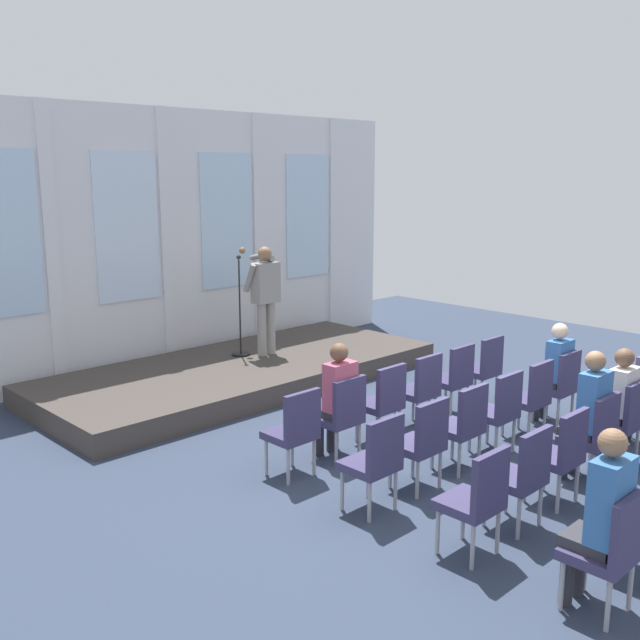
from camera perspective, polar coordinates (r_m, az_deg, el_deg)
ground_plane at (r=8.15m, az=12.94°, el=-10.97°), size 15.12×15.12×0.00m
rear_partition at (r=11.77m, az=-10.96°, el=6.37°), size 9.23×0.14×4.06m
stage_platform at (r=10.84m, az=-6.21°, el=-4.13°), size 6.04×2.53×0.31m
speaker at (r=11.04m, az=-4.38°, el=2.19°), size 0.50×0.69×1.67m
mic_stand at (r=11.14m, az=-6.30°, el=-1.10°), size 0.28×0.28×1.55m
chair_r0_c0 at (r=7.43m, az=-1.98°, el=-8.51°), size 0.46×0.44×0.94m
chair_r0_c1 at (r=7.88m, az=1.75°, el=-7.31°), size 0.46×0.44×0.94m
audience_r0_c1 at (r=7.87m, az=1.32°, el=-5.88°), size 0.36×0.39×1.30m
chair_r0_c2 at (r=8.36m, az=5.04°, el=-6.22°), size 0.46×0.44×0.94m
chair_r0_c3 at (r=8.87m, az=7.96°, el=-5.23°), size 0.46×0.44×0.94m
chair_r0_c4 at (r=9.40m, az=10.54°, el=-4.35°), size 0.46×0.44×0.94m
chair_r0_c5 at (r=9.95m, az=12.84°, el=-3.55°), size 0.46×0.44×0.94m
chair_r1_c0 at (r=6.71m, az=4.42°, el=-10.81°), size 0.46×0.44×0.94m
chair_r1_c1 at (r=7.21m, az=8.08°, el=-9.28°), size 0.46×0.44×0.94m
chair_r1_c2 at (r=7.73m, az=11.24°, el=-7.92°), size 0.46×0.44×0.94m
chair_r1_c3 at (r=8.28m, az=13.97°, el=-6.72°), size 0.46×0.44×0.94m
chair_r1_c4 at (r=8.84m, az=16.34°, el=-5.65°), size 0.46×0.44×0.94m
chair_r1_c5 at (r=9.42m, az=18.42°, el=-4.71°), size 0.46×0.44×0.94m
audience_r1_c5 at (r=9.41m, az=18.04°, el=-3.58°), size 0.36×0.39×1.28m
chair_r2_c0 at (r=6.11m, az=12.34°, el=-13.42°), size 0.46×0.44×0.94m
chair_r2_c1 at (r=6.65m, az=15.69°, el=-11.46°), size 0.46×0.44×0.94m
chair_r2_c2 at (r=7.21m, az=18.49°, el=-9.77°), size 0.46×0.44×0.94m
chair_r2_c3 at (r=7.79m, az=20.85°, el=-8.32°), size 0.46×0.44×0.94m
audience_r2_c3 at (r=7.76m, az=20.44°, el=-6.65°), size 0.36×0.39×1.37m
chair_r2_c4 at (r=8.39m, az=22.87°, el=-7.05°), size 0.46×0.44×0.94m
audience_r2_c4 at (r=8.37m, az=22.44°, el=-5.80°), size 0.36×0.39×1.28m
chair_r3_c0 at (r=5.65m, az=21.97°, el=-16.20°), size 0.46×0.44×0.94m
audience_r3_c0 at (r=5.58m, az=21.40°, el=-13.90°), size 0.36×0.39×1.38m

